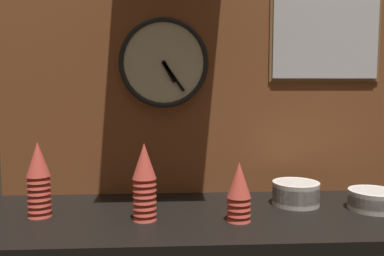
# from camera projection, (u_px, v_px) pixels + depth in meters

# --- Properties ---
(ground_plane) EXTENTS (1.60, 0.56, 0.04)m
(ground_plane) POSITION_uv_depth(u_px,v_px,m) (220.00, 218.00, 1.34)
(ground_plane) COLOR black
(wall_tiled_back) EXTENTS (1.60, 0.03, 1.05)m
(wall_tiled_back) POSITION_uv_depth(u_px,v_px,m) (213.00, 57.00, 1.54)
(wall_tiled_back) COLOR brown
(wall_tiled_back) RESTS_ON ground_plane
(cup_stack_far_left) EXTENTS (0.07, 0.07, 0.24)m
(cup_stack_far_left) POSITION_uv_depth(u_px,v_px,m) (39.00, 179.00, 1.28)
(cup_stack_far_left) COLOR #DB4C3D
(cup_stack_far_left) RESTS_ON ground_plane
(cup_stack_center_left) EXTENTS (0.07, 0.07, 0.24)m
(cup_stack_center_left) POSITION_uv_depth(u_px,v_px,m) (144.00, 182.00, 1.24)
(cup_stack_center_left) COLOR #DB4C3D
(cup_stack_center_left) RESTS_ON ground_plane
(cup_stack_center_right) EXTENTS (0.07, 0.07, 0.18)m
(cup_stack_center_right) POSITION_uv_depth(u_px,v_px,m) (239.00, 192.00, 1.24)
(cup_stack_center_right) COLOR #DB4C3D
(cup_stack_center_right) RESTS_ON ground_plane
(bowl_stack_far_right) EXTENTS (0.16, 0.16, 0.07)m
(bowl_stack_far_right) POSITION_uv_depth(u_px,v_px,m) (374.00, 199.00, 1.36)
(bowl_stack_far_right) COLOR beige
(bowl_stack_far_right) RESTS_ON ground_plane
(bowl_stack_right) EXTENTS (0.16, 0.16, 0.08)m
(bowl_stack_right) POSITION_uv_depth(u_px,v_px,m) (296.00, 192.00, 1.42)
(bowl_stack_right) COLOR beige
(bowl_stack_right) RESTS_ON ground_plane
(wall_clock) EXTENTS (0.33, 0.03, 0.33)m
(wall_clock) POSITION_uv_depth(u_px,v_px,m) (164.00, 63.00, 1.51)
(wall_clock) COLOR beige
(menu_board) EXTENTS (0.43, 0.01, 0.43)m
(menu_board) POSITION_uv_depth(u_px,v_px,m) (326.00, 24.00, 1.54)
(menu_board) COLOR olive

